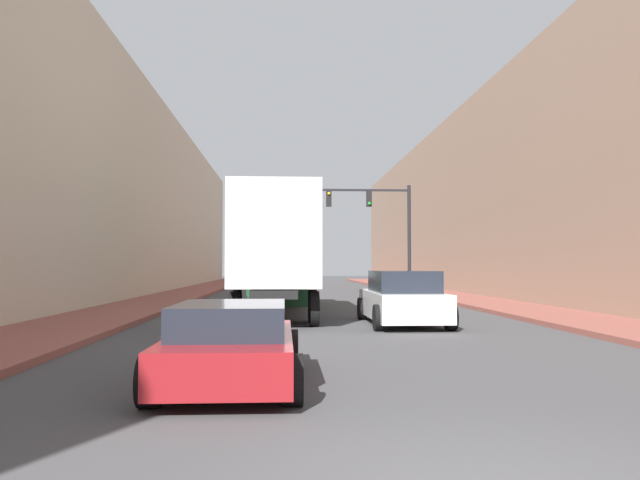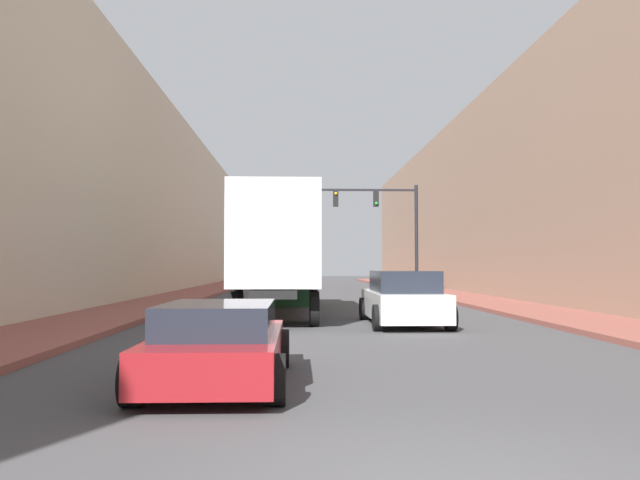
{
  "view_description": "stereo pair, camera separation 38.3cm",
  "coord_description": "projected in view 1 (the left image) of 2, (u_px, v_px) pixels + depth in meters",
  "views": [
    {
      "loc": [
        -1.55,
        -4.45,
        1.72
      ],
      "look_at": [
        -0.55,
        13.07,
        2.45
      ],
      "focal_mm": 35.0,
      "sensor_mm": 36.0,
      "label": 1
    },
    {
      "loc": [
        -1.17,
        -4.47,
        1.72
      ],
      "look_at": [
        -0.55,
        13.07,
        2.45
      ],
      "focal_mm": 35.0,
      "sensor_mm": 36.0,
      "label": 2
    }
  ],
  "objects": [
    {
      "name": "building_left",
      "position": [
        94.0,
        190.0,
        33.94
      ],
      "size": [
        6.0,
        80.0,
        11.71
      ],
      "color": "beige",
      "rests_on": "ground"
    },
    {
      "name": "building_right",
      "position": [
        522.0,
        197.0,
        35.3
      ],
      "size": [
        6.0,
        80.0,
        11.26
      ],
      "color": "#997A66",
      "rests_on": "ground"
    },
    {
      "name": "sedan_car",
      "position": [
        232.0,
        344.0,
        9.08
      ],
      "size": [
        1.99,
        4.24,
        1.18
      ],
      "color": "maroon",
      "rests_on": "ground"
    },
    {
      "name": "semi_truck",
      "position": [
        277.0,
        250.0,
        22.45
      ],
      "size": [
        2.58,
        12.08,
        4.1
      ],
      "color": "silver",
      "rests_on": "ground"
    },
    {
      "name": "sidewalk_left",
      "position": [
        178.0,
        296.0,
        33.97
      ],
      "size": [
        3.1,
        80.0,
        0.15
      ],
      "color": "brown",
      "rests_on": "ground"
    },
    {
      "name": "sidewalk_right",
      "position": [
        444.0,
        295.0,
        34.81
      ],
      "size": [
        3.1,
        80.0,
        0.15
      ],
      "color": "brown",
      "rests_on": "ground"
    },
    {
      "name": "traffic_signal_gantry",
      "position": [
        380.0,
        218.0,
        35.97
      ],
      "size": [
        7.1,
        0.35,
        6.39
      ],
      "color": "black",
      "rests_on": "ground"
    },
    {
      "name": "suv_car",
      "position": [
        402.0,
        299.0,
        18.24
      ],
      "size": [
        2.18,
        4.81,
        1.57
      ],
      "color": "silver",
      "rests_on": "ground"
    }
  ]
}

